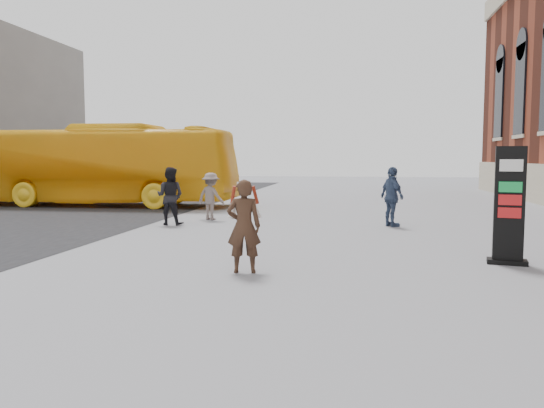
# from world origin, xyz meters

# --- Properties ---
(ground) EXTENTS (100.00, 100.00, 0.00)m
(ground) POSITION_xyz_m (0.00, 0.00, 0.00)
(ground) COLOR #9E9EA3
(info_pylon) EXTENTS (0.79, 0.50, 2.30)m
(info_pylon) POSITION_xyz_m (4.30, 2.09, 1.15)
(info_pylon) COLOR black
(info_pylon) RESTS_ON ground
(woman) EXTENTS (0.71, 0.66, 1.69)m
(woman) POSITION_xyz_m (-0.63, 0.53, 0.87)
(woman) COLOR #2E2114
(woman) RESTS_ON ground
(bus) EXTENTS (12.48, 3.05, 3.47)m
(bus) POSITION_xyz_m (-9.96, 12.79, 1.73)
(bus) COLOR yellow
(bus) RESTS_ON road
(pedestrian_a) EXTENTS (0.91, 0.73, 1.79)m
(pedestrian_a) POSITION_xyz_m (-4.33, 6.89, 0.89)
(pedestrian_a) COLOR black
(pedestrian_a) RESTS_ON ground
(pedestrian_b) EXTENTS (1.16, 0.92, 1.58)m
(pedestrian_b) POSITION_xyz_m (-3.45, 8.37, 0.79)
(pedestrian_b) COLOR slate
(pedestrian_b) RESTS_ON ground
(pedestrian_c) EXTENTS (0.92, 1.14, 1.81)m
(pedestrian_c) POSITION_xyz_m (2.42, 7.52, 0.90)
(pedestrian_c) COLOR #394968
(pedestrian_c) RESTS_ON ground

